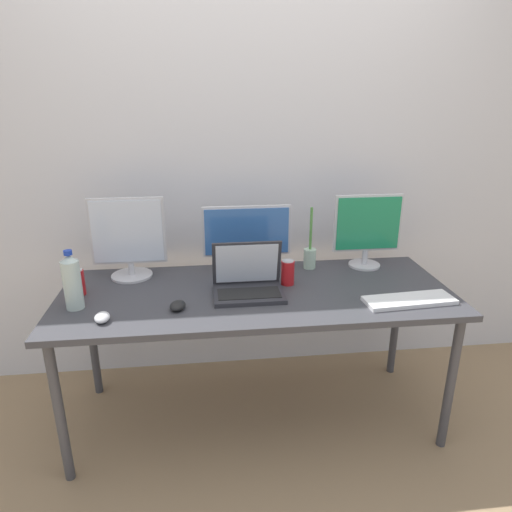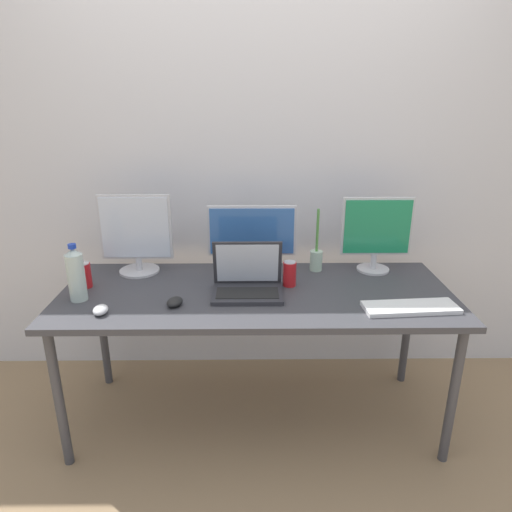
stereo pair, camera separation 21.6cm
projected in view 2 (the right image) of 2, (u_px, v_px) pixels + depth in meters
name	position (u px, v px, depth m)	size (l,w,h in m)	color
ground_plane	(256.00, 416.00, 2.47)	(16.00, 16.00, 0.00)	#9E7F5B
wall_back	(255.00, 158.00, 2.58)	(7.00, 0.08, 2.60)	silver
work_desk	(256.00, 301.00, 2.24)	(1.89, 0.76, 0.74)	#424247
monitor_left	(136.00, 234.00, 2.38)	(0.37, 0.21, 0.42)	silver
monitor_center	(252.00, 237.00, 2.39)	(0.46, 0.20, 0.36)	silver
monitor_right	(376.00, 232.00, 2.40)	(0.37, 0.17, 0.40)	silver
laptop_silver	(247.00, 282.00, 2.18)	(0.33, 0.24, 0.25)	#2D2D33
keyboard_main	(411.00, 307.00, 2.02)	(0.42, 0.14, 0.02)	white
mouse_by_keyboard	(101.00, 310.00, 1.98)	(0.06, 0.09, 0.04)	silver
mouse_by_laptop	(175.00, 302.00, 2.06)	(0.07, 0.09, 0.04)	black
water_bottle	(76.00, 274.00, 2.08)	(0.08, 0.08, 0.27)	silver
soda_can_near_keyboard	(84.00, 275.00, 2.24)	(0.07, 0.07, 0.13)	red
soda_can_by_laptop	(290.00, 274.00, 2.26)	(0.07, 0.07, 0.13)	red
bamboo_vase	(316.00, 258.00, 2.45)	(0.07, 0.07, 0.34)	#B2D1B7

